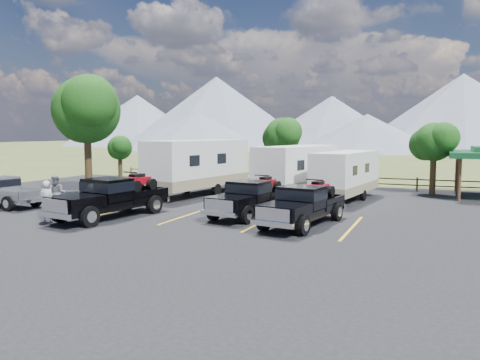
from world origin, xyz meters
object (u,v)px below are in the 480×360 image
at_px(trailer_right, 346,175).
at_px(pickup_silver, 1,191).
at_px(trailer_left, 198,166).
at_px(trailer_center, 297,170).
at_px(person_b, 56,193).
at_px(person_a, 47,201).
at_px(tree_big_nw, 86,110).
at_px(rig_center, 251,197).
at_px(rig_left, 112,196).
at_px(rig_right, 304,204).

xyz_separation_m(trailer_right, pickup_silver, (-16.98, -10.03, -0.68)).
distance_m(trailer_left, trailer_right, 9.45).
xyz_separation_m(trailer_center, person_b, (-9.90, -10.36, -0.75)).
bearing_deg(person_a, trailer_center, -134.75).
height_order(trailer_center, pickup_silver, trailer_center).
relative_size(tree_big_nw, trailer_right, 0.93).
xyz_separation_m(trailer_center, pickup_silver, (-13.83, -10.40, -0.84)).
bearing_deg(trailer_right, tree_big_nw, -160.72).
height_order(rig_center, pickup_silver, rig_center).
bearing_deg(person_b, trailer_right, 14.49).
relative_size(trailer_right, pickup_silver, 1.52).
relative_size(rig_center, trailer_left, 0.58).
relative_size(rig_left, person_b, 3.53).
height_order(rig_left, trailer_left, trailer_left).
xyz_separation_m(rig_left, rig_center, (5.96, 3.07, -0.09)).
xyz_separation_m(trailer_center, person_a, (-8.15, -12.71, -0.74)).
bearing_deg(trailer_center, trailer_left, -152.49).
xyz_separation_m(tree_big_nw, trailer_left, (7.40, 1.90, -3.69)).
xyz_separation_m(trailer_left, person_a, (-1.96, -10.93, -0.92)).
height_order(trailer_right, person_b, trailer_right).
bearing_deg(person_a, rig_left, -147.55).
xyz_separation_m(trailer_left, trailer_right, (9.34, 1.41, -0.34)).
height_order(rig_left, rig_right, rig_left).
bearing_deg(trailer_left, rig_right, -28.98).
xyz_separation_m(rig_center, pickup_silver, (-13.69, -2.77, -0.08)).
bearing_deg(rig_center, rig_right, -15.56).
xyz_separation_m(rig_center, trailer_left, (-6.05, 5.85, 0.94)).
bearing_deg(rig_center, trailer_center, 96.43).
bearing_deg(rig_left, rig_center, 36.35).
distance_m(trailer_left, person_a, 11.14).
bearing_deg(tree_big_nw, rig_center, -16.38).
height_order(rig_right, trailer_center, trailer_center).
bearing_deg(tree_big_nw, person_b, -61.06).
height_order(person_a, person_b, person_a).
relative_size(rig_center, pickup_silver, 1.07).
relative_size(rig_center, person_b, 3.19).
relative_size(pickup_silver, person_b, 2.99).
bearing_deg(trailer_right, rig_right, -83.69).
relative_size(tree_big_nw, rig_right, 1.30).
height_order(rig_right, trailer_right, trailer_right).
distance_m(tree_big_nw, trailer_left, 8.48).
xyz_separation_m(rig_left, person_b, (-3.79, 0.34, -0.09)).
relative_size(rig_left, pickup_silver, 1.18).
height_order(tree_big_nw, trailer_left, tree_big_nw).
bearing_deg(tree_big_nw, person_a, -58.93).
distance_m(tree_big_nw, rig_center, 14.77).
bearing_deg(person_a, tree_big_nw, -71.00).
bearing_deg(rig_right, pickup_silver, -165.67).
bearing_deg(person_a, pickup_silver, -34.19).
relative_size(trailer_left, trailer_right, 1.22).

